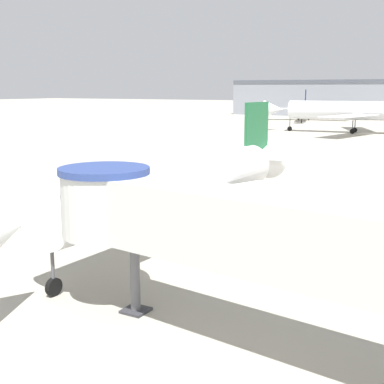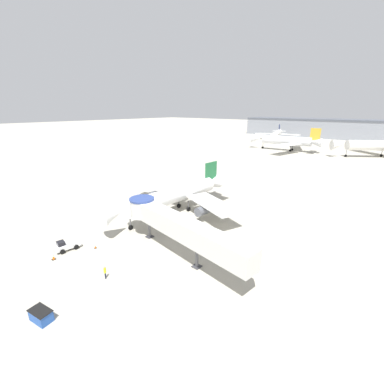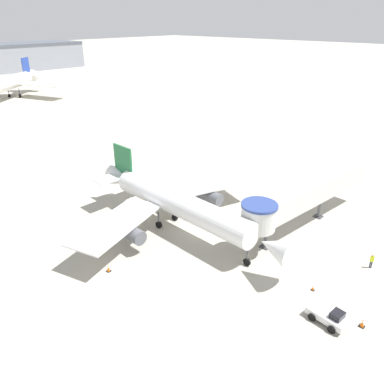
{
  "view_description": "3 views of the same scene",
  "coord_description": "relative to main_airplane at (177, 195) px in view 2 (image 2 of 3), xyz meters",
  "views": [
    {
      "loc": [
        15.14,
        -26.9,
        9.82
      ],
      "look_at": [
        -1.92,
        2.61,
        3.22
      ],
      "focal_mm": 50.0,
      "sensor_mm": 36.0,
      "label": 1
    },
    {
      "loc": [
        31.95,
        -33.1,
        20.42
      ],
      "look_at": [
        2.4,
        1.31,
        5.53
      ],
      "focal_mm": 24.0,
      "sensor_mm": 36.0,
      "label": 2
    },
    {
      "loc": [
        -32.24,
        -27.54,
        25.06
      ],
      "look_at": [
        0.49,
        2.04,
        4.35
      ],
      "focal_mm": 35.0,
      "sensor_mm": 36.0,
      "label": 3
    }
  ],
  "objects": [
    {
      "name": "ground_plane",
      "position": [
        2.37,
        -2.1,
        -3.74
      ],
      "size": [
        800.0,
        800.0,
        0.0
      ],
      "primitive_type": "plane",
      "color": "#A8A393"
    },
    {
      "name": "traffic_cone_apron_front",
      "position": [
        -1.09,
        -24.06,
        -3.35
      ],
      "size": [
        0.5,
        0.5,
        0.82
      ],
      "color": "black",
      "rests_on": "ground_plane"
    },
    {
      "name": "jet_bridge",
      "position": [
        10.73,
        -11.62,
        0.96
      ],
      "size": [
        24.03,
        6.04,
        6.39
      ],
      "rotation": [
        0.0,
        0.0,
        -0.12
      ],
      "color": "silver",
      "rests_on": "ground_plane"
    },
    {
      "name": "pushback_tug_white",
      "position": [
        -2.5,
        -21.55,
        -3.05
      ],
      "size": [
        2.6,
        3.77,
        1.52
      ],
      "rotation": [
        0.0,
        0.0,
        -0.12
      ],
      "color": "silver",
      "rests_on": "ground_plane"
    },
    {
      "name": "traffic_cone_port_wing",
      "position": [
        -11.39,
        -0.72,
        -3.36
      ],
      "size": [
        0.48,
        0.48,
        0.79
      ],
      "color": "black",
      "rests_on": "ground_plane"
    },
    {
      "name": "background_jet_blue_tail",
      "position": [
        23.66,
        100.91,
        1.45
      ],
      "size": [
        33.59,
        33.38,
        11.91
      ],
      "rotation": [
        0.0,
        0.0,
        -0.93
      ],
      "color": "white",
      "rests_on": "ground_plane"
    },
    {
      "name": "background_jet_gold_tail",
      "position": [
        -13.55,
        93.52,
        1.29
      ],
      "size": [
        34.65,
        37.64,
        11.52
      ],
      "rotation": [
        0.0,
        0.0,
        -1.47
      ],
      "color": "silver",
      "rests_on": "ground_plane"
    },
    {
      "name": "service_container_blue",
      "position": [
        9.41,
        -29.48,
        -3.11
      ],
      "size": [
        2.58,
        1.79,
        1.25
      ],
      "rotation": [
        0.0,
        0.0,
        0.19
      ],
      "color": "#234C9E",
      "rests_on": "ground_plane"
    },
    {
      "name": "terminal_building",
      "position": [
        9.11,
        172.9,
        2.79
      ],
      "size": [
        165.85,
        24.09,
        13.03
      ],
      "color": "gray",
      "rests_on": "ground_plane"
    },
    {
      "name": "traffic_cone_near_nose",
      "position": [
        0.57,
        -18.58,
        -3.46
      ],
      "size": [
        0.35,
        0.35,
        0.59
      ],
      "color": "black",
      "rests_on": "ground_plane"
    },
    {
      "name": "main_airplane",
      "position": [
        0.0,
        0.0,
        0.0
      ],
      "size": [
        29.2,
        30.01,
        8.79
      ],
      "rotation": [
        0.0,
        0.0,
        -0.04
      ],
      "color": "white",
      "rests_on": "ground_plane"
    },
    {
      "name": "background_jet_navy_tail",
      "position": [
        -36.73,
        134.76,
        0.5
      ],
      "size": [
        28.8,
        31.5,
        9.59
      ],
      "rotation": [
        0.0,
        0.0,
        0.28
      ],
      "color": "white",
      "rests_on": "ground_plane"
    },
    {
      "name": "ground_crew_marshaller",
      "position": [
        8.3,
        -21.59,
        -2.72
      ],
      "size": [
        0.38,
        0.38,
        1.76
      ],
      "rotation": [
        0.0,
        0.0,
        2.34
      ],
      "color": "#1E2338",
      "rests_on": "ground_plane"
    }
  ]
}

